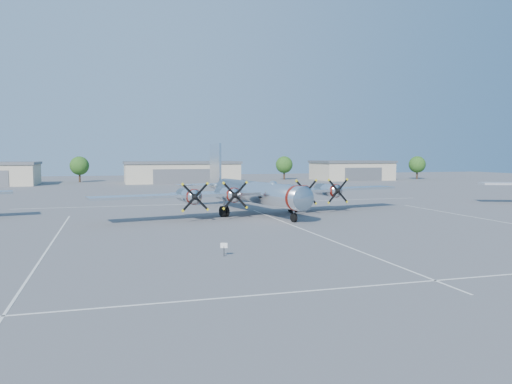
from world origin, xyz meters
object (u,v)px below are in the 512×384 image
object	(u,v)px
hangar_east	(351,170)
tree_east	(284,165)
tree_west	(79,166)
hangar_center	(181,172)
tree_far_east	(417,165)
info_placard	(224,247)
main_bomber_b29	(253,213)

from	to	relation	value
hangar_east	tree_east	world-z (taller)	tree_east
tree_west	tree_east	size ratio (longest dim) A/B	1.00
hangar_center	tree_west	xyz separation A→B (m)	(-25.00, 8.04, 1.51)
tree_far_east	tree_east	bearing A→B (deg)	168.11
hangar_center	hangar_east	xyz separation A→B (m)	(48.00, 0.00, 0.00)
hangar_center	info_placard	xyz separation A→B (m)	(-9.90, -94.08, -2.05)
tree_far_east	info_placard	bearing A→B (deg)	-130.22
hangar_center	tree_east	world-z (taller)	tree_east
tree_east	hangar_east	bearing A→B (deg)	-18.54
tree_east	main_bomber_b29	bearing A→B (deg)	-112.12
hangar_east	tree_far_east	world-z (taller)	tree_far_east
main_bomber_b29	hangar_east	bearing A→B (deg)	43.40
tree_far_east	info_placard	world-z (taller)	tree_far_east
hangar_center	tree_far_east	distance (m)	68.05
tree_west	tree_far_east	xyz separation A→B (m)	(93.00, -10.00, 0.00)
tree_west	tree_far_east	bearing A→B (deg)	-6.14
main_bomber_b29	info_placard	bearing A→B (deg)	-122.15
tree_west	info_placard	world-z (taller)	tree_west
tree_west	tree_east	xyz separation A→B (m)	(55.00, -2.00, 0.00)
tree_east	info_placard	world-z (taller)	tree_east
info_placard	hangar_center	bearing A→B (deg)	103.31
tree_west	main_bomber_b29	world-z (taller)	tree_west
tree_east	tree_far_east	xyz separation A→B (m)	(38.00, -8.00, 0.00)
hangar_center	main_bomber_b29	world-z (taller)	hangar_center
tree_west	info_placard	xyz separation A→B (m)	(15.10, -102.12, -3.55)
hangar_east	info_placard	world-z (taller)	hangar_east
hangar_center	hangar_east	size ratio (longest dim) A/B	1.39
hangar_center	hangar_east	bearing A→B (deg)	0.00
tree_far_east	main_bomber_b29	bearing A→B (deg)	-135.36
hangar_center	main_bomber_b29	size ratio (longest dim) A/B	0.73
hangar_center	tree_far_east	size ratio (longest dim) A/B	4.31
main_bomber_b29	info_placard	xyz separation A→B (m)	(-9.00, -24.08, 0.67)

